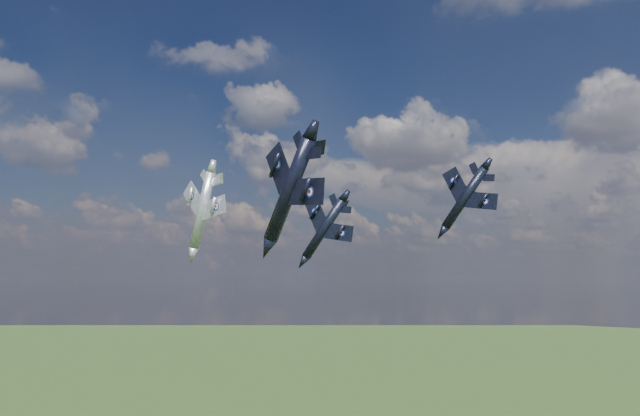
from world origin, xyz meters
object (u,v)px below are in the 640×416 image
Objects in this scene: jet_left_silver at (203,210)px; jet_high_navy at (465,198)px; jet_right_navy at (290,190)px; jet_lead_navy at (324,229)px.

jet_high_navy is at bearing 31.34° from jet_left_silver.
jet_high_navy is (1.38, 33.50, 2.55)m from jet_right_navy.
jet_high_navy is 0.82× the size of jet_left_silver.
jet_high_navy is (14.22, 12.12, 4.14)m from jet_lead_navy.
jet_left_silver reaches higher than jet_lead_navy.
jet_lead_navy is 0.80× the size of jet_left_silver.
jet_left_silver is at bearing 162.58° from jet_right_navy.
jet_right_navy reaches higher than jet_lead_navy.
jet_lead_navy is at bearing 18.41° from jet_left_silver.
jet_high_navy reaches higher than jet_lead_navy.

